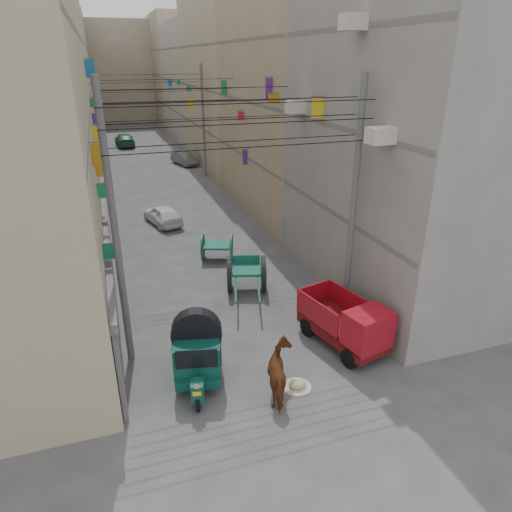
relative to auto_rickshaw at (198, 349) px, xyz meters
name	(u,v)px	position (x,y,z in m)	size (l,w,h in m)	color
ground	(328,488)	(1.85, -4.38, -1.00)	(140.00, 140.00, 0.00)	#414143
building_row_left	(34,85)	(-6.14, 29.75, 5.46)	(8.00, 62.00, 14.00)	tan
building_row_right	(237,82)	(9.85, 29.75, 5.46)	(8.00, 62.00, 14.00)	gray
end_cap_building	(120,72)	(1.85, 61.62, 5.50)	(22.00, 10.00, 13.00)	#B4A58E
shutters_left	(109,259)	(-2.07, 6.00, 0.50)	(0.18, 14.40, 2.88)	#525257
signboards	(167,148)	(1.84, 17.28, 2.43)	(8.22, 40.52, 5.67)	#188552
ac_units	(337,90)	(5.50, 3.29, 6.44)	(0.70, 6.55, 3.35)	beige
utility_poles	(180,152)	(1.85, 12.62, 3.00)	(7.40, 22.20, 8.00)	#5A5B5D
overhead_cables	(186,98)	(1.85, 10.02, 5.77)	(7.40, 22.52, 1.12)	black
auto_rickshaw	(198,349)	(0.00, 0.00, 0.00)	(1.73, 2.49, 1.69)	black
tonga_cart	(247,273)	(2.87, 4.71, -0.26)	(1.99, 3.33, 1.41)	black
mini_truck	(351,328)	(4.70, -0.09, -0.19)	(2.01, 3.23, 1.69)	black
second_cart	(217,247)	(2.50, 7.94, -0.36)	(1.67, 1.58, 1.19)	#16614E
feed_sack	(297,383)	(2.50, -1.19, -0.87)	(0.49, 0.39, 0.25)	beige
horse	(282,374)	(1.97, -1.38, -0.29)	(0.76, 1.67, 1.41)	brown
distant_car_white	(163,215)	(0.84, 13.56, -0.47)	(1.26, 3.13, 1.07)	white
distant_car_grey	(184,158)	(4.65, 28.21, -0.46)	(1.15, 3.29, 1.08)	#535755
distant_car_green	(125,140)	(0.41, 38.99, -0.38)	(1.74, 4.28, 1.24)	#216039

